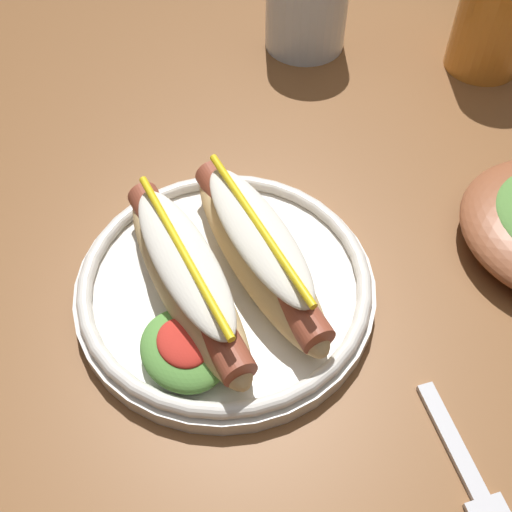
% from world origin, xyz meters
% --- Properties ---
extents(ground_plane, '(8.00, 8.00, 0.00)m').
position_xyz_m(ground_plane, '(0.00, 0.00, 0.00)').
color(ground_plane, '#3D2D23').
extents(dining_table, '(1.22, 1.07, 0.74)m').
position_xyz_m(dining_table, '(0.00, 0.00, 0.65)').
color(dining_table, brown).
rests_on(dining_table, ground_plane).
extents(hot_dog_plate, '(0.24, 0.24, 0.08)m').
position_xyz_m(hot_dog_plate, '(0.01, -0.16, 0.77)').
color(hot_dog_plate, silver).
rests_on(hot_dog_plate, dining_table).
extents(fork, '(0.12, 0.06, 0.00)m').
position_xyz_m(fork, '(0.23, -0.10, 0.74)').
color(fork, silver).
rests_on(fork, dining_table).
extents(extra_cup, '(0.08, 0.08, 0.14)m').
position_xyz_m(extra_cup, '(-0.10, 0.25, 0.81)').
color(extra_cup, orange).
rests_on(extra_cup, dining_table).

